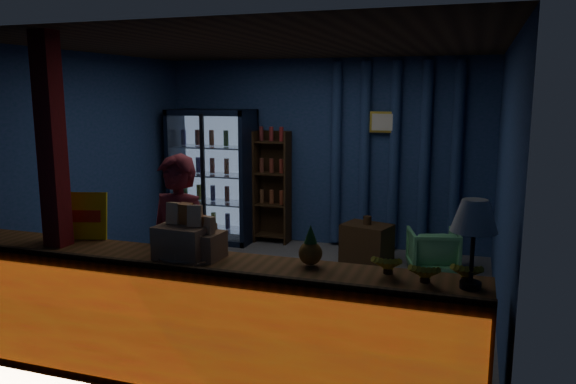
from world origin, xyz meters
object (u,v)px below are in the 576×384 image
(shopkeeper, at_px, (179,254))
(pastry_tray, at_px, (188,255))
(table_lamp, at_px, (474,219))
(green_chair, at_px, (433,251))

(shopkeeper, distance_m, pastry_tray, 0.57)
(shopkeeper, relative_size, table_lamp, 2.95)
(shopkeeper, bearing_deg, pastry_tray, -44.19)
(green_chair, height_order, pastry_tray, pastry_tray)
(shopkeeper, distance_m, table_lamp, 2.41)
(shopkeeper, xyz_separation_m, table_lamp, (2.29, -0.45, 0.56))
(shopkeeper, height_order, table_lamp, shopkeeper)
(green_chair, xyz_separation_m, table_lamp, (0.44, -3.24, 1.13))
(shopkeeper, height_order, pastry_tray, shopkeeper)
(table_lamp, bearing_deg, green_chair, 97.76)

